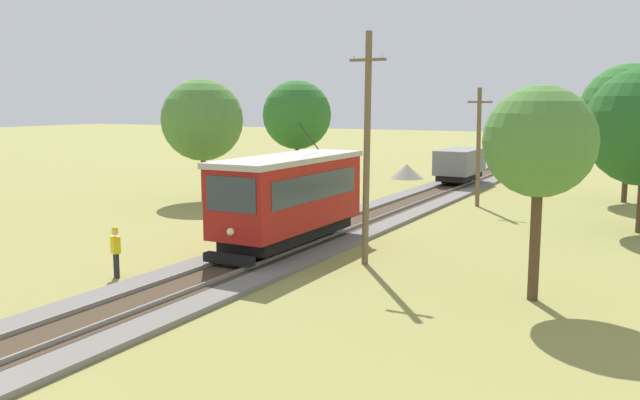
# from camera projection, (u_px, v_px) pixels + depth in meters

# --- Properties ---
(red_tram) EXTENTS (2.60, 8.54, 4.79)m
(red_tram) POSITION_uv_depth(u_px,v_px,m) (290.00, 197.00, 26.79)
(red_tram) COLOR maroon
(red_tram) RESTS_ON rail_right
(freight_car) EXTENTS (2.40, 5.20, 2.31)m
(freight_car) POSITION_uv_depth(u_px,v_px,m) (460.00, 164.00, 47.65)
(freight_car) COLOR slate
(freight_car) RESTS_ON rail_right
(utility_pole_near_tram) EXTENTS (1.40, 0.42, 8.46)m
(utility_pole_near_tram) POSITION_uv_depth(u_px,v_px,m) (367.00, 147.00, 24.28)
(utility_pole_near_tram) COLOR brown
(utility_pole_near_tram) RESTS_ON ground
(utility_pole_mid) EXTENTS (1.40, 0.54, 6.77)m
(utility_pole_mid) POSITION_uv_depth(u_px,v_px,m) (478.00, 146.00, 37.91)
(utility_pole_mid) COLOR brown
(utility_pole_mid) RESTS_ON ground
(gravel_pile) EXTENTS (2.68, 2.68, 1.14)m
(gravel_pile) POSITION_uv_depth(u_px,v_px,m) (407.00, 171.00, 52.46)
(gravel_pile) COLOR gray
(gravel_pile) RESTS_ON ground
(track_worker) EXTENTS (0.45, 0.39, 1.78)m
(track_worker) POSITION_uv_depth(u_px,v_px,m) (116.00, 250.00, 22.69)
(track_worker) COLOR black
(track_worker) RESTS_ON ground
(tree_left_near) EXTENTS (5.70, 5.70, 7.75)m
(tree_left_near) POSITION_uv_depth(u_px,v_px,m) (297.00, 115.00, 55.52)
(tree_left_near) COLOR #4C3823
(tree_left_near) RESTS_ON ground
(tree_right_near) EXTENTS (3.31, 3.31, 6.46)m
(tree_right_near) POSITION_uv_depth(u_px,v_px,m) (540.00, 142.00, 19.59)
(tree_right_near) COLOR #4C3823
(tree_right_near) RESTS_ON ground
(tree_left_far) EXTENTS (4.94, 4.94, 7.35)m
(tree_left_far) POSITION_uv_depth(u_px,v_px,m) (202.00, 120.00, 40.35)
(tree_left_far) COLOR #4C3823
(tree_left_far) RESTS_ON ground
(tree_horizon) EXTENTS (5.83, 5.83, 8.21)m
(tree_horizon) POSITION_uv_depth(u_px,v_px,m) (630.00, 113.00, 39.24)
(tree_horizon) COLOR #4C3823
(tree_horizon) RESTS_ON ground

